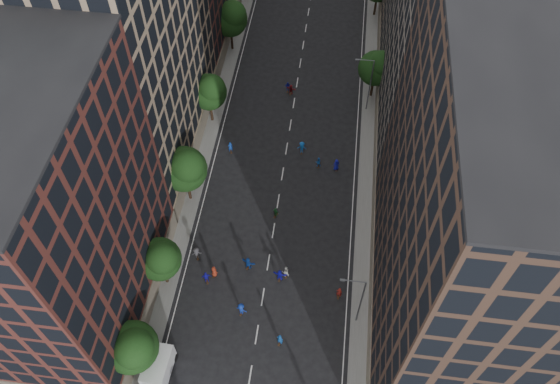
% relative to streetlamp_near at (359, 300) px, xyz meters
% --- Properties ---
extents(ground, '(240.00, 240.00, 0.00)m').
position_rel_streetlamp_near_xyz_m(ground, '(-10.37, 28.00, -5.17)').
color(ground, black).
rests_on(ground, ground).
extents(sidewalk_left, '(4.00, 105.00, 0.15)m').
position_rel_streetlamp_near_xyz_m(sidewalk_left, '(-22.37, 35.50, -5.09)').
color(sidewalk_left, slate).
rests_on(sidewalk_left, ground).
extents(sidewalk_right, '(4.00, 105.00, 0.15)m').
position_rel_streetlamp_near_xyz_m(sidewalk_right, '(1.63, 35.50, -5.09)').
color(sidewalk_right, slate).
rests_on(sidewalk_right, ground).
extents(bldg_left_a, '(14.00, 22.00, 30.00)m').
position_rel_streetlamp_near_xyz_m(bldg_left_a, '(-29.37, -1.00, 9.83)').
color(bldg_left_a, '#50241E').
rests_on(bldg_left_a, ground).
extents(bldg_left_b, '(14.00, 26.00, 34.00)m').
position_rel_streetlamp_near_xyz_m(bldg_left_b, '(-29.37, 23.00, 11.83)').
color(bldg_left_b, '#967C62').
rests_on(bldg_left_b, ground).
extents(bldg_right_a, '(14.00, 30.00, 36.00)m').
position_rel_streetlamp_near_xyz_m(bldg_right_a, '(8.63, 3.00, 12.83)').
color(bldg_right_a, '#412D23').
rests_on(bldg_right_a, ground).
extents(bldg_right_b, '(14.00, 28.00, 33.00)m').
position_rel_streetlamp_near_xyz_m(bldg_right_b, '(8.63, 32.00, 11.33)').
color(bldg_right_b, '#6D645A').
rests_on(bldg_right_b, ground).
extents(tree_left_0, '(5.20, 5.20, 8.83)m').
position_rel_streetlamp_near_xyz_m(tree_left_0, '(-21.38, -8.15, 0.79)').
color(tree_left_0, black).
rests_on(tree_left_0, ground).
extents(tree_left_1, '(4.80, 4.80, 8.21)m').
position_rel_streetlamp_near_xyz_m(tree_left_1, '(-21.39, 1.86, 0.38)').
color(tree_left_1, black).
rests_on(tree_left_1, ground).
extents(tree_left_2, '(5.60, 5.60, 9.45)m').
position_rel_streetlamp_near_xyz_m(tree_left_2, '(-21.36, 13.83, 1.19)').
color(tree_left_2, black).
rests_on(tree_left_2, ground).
extents(tree_left_3, '(5.00, 5.00, 8.58)m').
position_rel_streetlamp_near_xyz_m(tree_left_3, '(-21.38, 27.85, 0.65)').
color(tree_left_3, black).
rests_on(tree_left_3, ground).
extents(tree_left_4, '(5.40, 5.40, 9.08)m').
position_rel_streetlamp_near_xyz_m(tree_left_4, '(-21.37, 43.84, 0.93)').
color(tree_left_4, black).
rests_on(tree_left_4, ground).
extents(tree_right_a, '(5.00, 5.00, 8.39)m').
position_rel_streetlamp_near_xyz_m(tree_right_a, '(1.02, 35.85, 0.46)').
color(tree_right_a, black).
rests_on(tree_right_a, ground).
extents(streetlamp_near, '(2.64, 0.22, 9.06)m').
position_rel_streetlamp_near_xyz_m(streetlamp_near, '(0.00, 0.00, 0.00)').
color(streetlamp_near, '#595B60').
rests_on(streetlamp_near, ground).
extents(streetlamp_far, '(2.64, 0.22, 9.06)m').
position_rel_streetlamp_near_xyz_m(streetlamp_far, '(0.00, 33.00, 0.00)').
color(streetlamp_far, '#595B60').
rests_on(streetlamp_far, ground).
extents(cargo_van, '(2.84, 5.59, 2.91)m').
position_rel_streetlamp_near_xyz_m(cargo_van, '(-19.66, -8.87, -3.63)').
color(cargo_van, white).
rests_on(cargo_van, ground).
extents(skater_1, '(0.80, 0.63, 1.91)m').
position_rel_streetlamp_near_xyz_m(skater_1, '(-7.76, -3.61, -4.22)').
color(skater_1, '#11448F').
rests_on(skater_1, ground).
extents(skater_3, '(1.37, 1.02, 1.89)m').
position_rel_streetlamp_near_xyz_m(skater_3, '(-12.39, -0.73, -4.22)').
color(skater_3, '#13319F').
rests_on(skater_3, ground).
extents(skater_4, '(1.20, 0.78, 1.90)m').
position_rel_streetlamp_near_xyz_m(skater_4, '(-17.02, 2.63, -4.22)').
color(skater_4, '#1A14AA').
rests_on(skater_4, ground).
extents(skater_5, '(1.69, 0.73, 1.77)m').
position_rel_streetlamp_near_xyz_m(skater_5, '(-8.75, 4.00, -4.29)').
color(skater_5, '#1917BC').
rests_on(skater_5, ground).
extents(skater_6, '(0.96, 0.79, 1.69)m').
position_rel_streetlamp_near_xyz_m(skater_6, '(-16.32, 3.53, -4.32)').
color(skater_6, maroon).
rests_on(skater_6, ground).
extents(skater_7, '(0.71, 0.51, 1.81)m').
position_rel_streetlamp_near_xyz_m(skater_7, '(-1.87, 2.66, -4.26)').
color(skater_7, maroon).
rests_on(skater_7, ground).
extents(skater_8, '(0.98, 0.84, 1.74)m').
position_rel_streetlamp_near_xyz_m(skater_8, '(-8.14, 4.53, -4.30)').
color(skater_8, silver).
rests_on(skater_8, ground).
extents(skater_9, '(1.35, 1.03, 1.84)m').
position_rel_streetlamp_near_xyz_m(skater_9, '(-18.81, 5.59, -4.25)').
color(skater_9, '#424146').
rests_on(skater_9, ground).
extents(skater_10, '(0.95, 0.69, 1.50)m').
position_rel_streetlamp_near_xyz_m(skater_10, '(-10.37, 12.69, -4.42)').
color(skater_10, '#1D632B').
rests_on(skater_10, ground).
extents(skater_11, '(1.80, 1.07, 1.85)m').
position_rel_streetlamp_near_xyz_m(skater_11, '(-12.60, 5.05, -4.24)').
color(skater_11, '#123994').
rests_on(skater_11, ground).
extents(skater_12, '(1.02, 0.81, 1.82)m').
position_rel_streetlamp_near_xyz_m(skater_12, '(-3.40, 21.19, -4.26)').
color(skater_12, '#13159F').
rests_on(skater_12, ground).
extents(skater_13, '(0.76, 0.64, 1.78)m').
position_rel_streetlamp_near_xyz_m(skater_13, '(-17.90, 22.49, -4.28)').
color(skater_13, '#143EA7').
rests_on(skater_13, ground).
extents(skater_14, '(0.82, 0.69, 1.52)m').
position_rel_streetlamp_near_xyz_m(skater_14, '(-5.82, 21.46, -4.41)').
color(skater_14, blue).
rests_on(skater_14, ground).
extents(skater_15, '(1.24, 0.72, 1.92)m').
position_rel_streetlamp_near_xyz_m(skater_15, '(-8.24, 23.58, -4.21)').
color(skater_15, blue).
rests_on(skater_15, ground).
extents(skater_16, '(0.96, 0.45, 1.60)m').
position_rel_streetlamp_near_xyz_m(skater_16, '(-11.57, 35.44, -4.37)').
color(skater_16, '#13199C').
rests_on(skater_16, ground).
extents(skater_17, '(1.56, 0.86, 1.60)m').
position_rel_streetlamp_near_xyz_m(skater_17, '(-11.04, 34.93, -4.37)').
color(skater_17, maroon).
rests_on(skater_17, ground).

